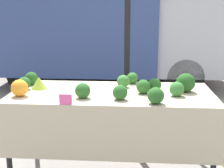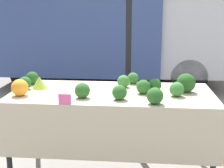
{
  "view_description": "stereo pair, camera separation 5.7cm",
  "coord_description": "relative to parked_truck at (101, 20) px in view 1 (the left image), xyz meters",
  "views": [
    {
      "loc": [
        0.21,
        -2.9,
        1.65
      ],
      "look_at": [
        0.0,
        0.0,
        0.94
      ],
      "focal_mm": 50.0,
      "sensor_mm": 36.0,
      "label": 1
    },
    {
      "loc": [
        0.27,
        -2.9,
        1.65
      ],
      "look_at": [
        0.0,
        0.0,
        0.94
      ],
      "focal_mm": 50.0,
      "sensor_mm": 36.0,
      "label": 2
    }
  ],
  "objects": [
    {
      "name": "broccoli_head_0",
      "position": [
        1.25,
        -3.95,
        -0.43
      ],
      "size": [
        0.18,
        0.18,
        0.18
      ],
      "color": "#23511E",
      "rests_on": "market_table"
    },
    {
      "name": "orange_cauliflower",
      "position": [
        -0.3,
        -4.22,
        -0.45
      ],
      "size": [
        0.16,
        0.16,
        0.16
      ],
      "color": "orange",
      "rests_on": "market_table"
    },
    {
      "name": "broccoli_head_10",
      "position": [
        0.93,
        -4.36,
        -0.45
      ],
      "size": [
        0.14,
        0.14,
        0.14
      ],
      "color": "#285B23",
      "rests_on": "market_table"
    },
    {
      "name": "broccoli_head_3",
      "position": [
        0.64,
        -3.81,
        -0.46
      ],
      "size": [
        0.13,
        0.13,
        0.13
      ],
      "color": "#387533",
      "rests_on": "market_table"
    },
    {
      "name": "broccoli_head_2",
      "position": [
        0.63,
        -4.26,
        -0.46
      ],
      "size": [
        0.13,
        0.13,
        0.13
      ],
      "color": "#285B23",
      "rests_on": "market_table"
    },
    {
      "name": "parked_truck",
      "position": [
        0.0,
        0.0,
        0.0
      ],
      "size": [
        4.78,
        2.19,
        2.64
      ],
      "color": "#384C84",
      "rests_on": "ground_plane"
    },
    {
      "name": "broccoli_head_5",
      "position": [
        0.84,
        -4.04,
        -0.46
      ],
      "size": [
        0.13,
        0.13,
        0.13
      ],
      "color": "#285B23",
      "rests_on": "market_table"
    },
    {
      "name": "broccoli_head_4",
      "position": [
        -0.33,
        -3.77,
        -0.46
      ],
      "size": [
        0.14,
        0.14,
        0.14
      ],
      "color": "#23511E",
      "rests_on": "market_table"
    },
    {
      "name": "broccoli_head_8",
      "position": [
        0.73,
        -3.65,
        -0.47
      ],
      "size": [
        0.12,
        0.12,
        0.12
      ],
      "color": "#2D6628",
      "rests_on": "market_table"
    },
    {
      "name": "broccoli_head_1",
      "position": [
        1.14,
        -4.1,
        -0.46
      ],
      "size": [
        0.14,
        0.14,
        0.14
      ],
      "color": "#387533",
      "rests_on": "market_table"
    },
    {
      "name": "broccoli_head_9",
      "position": [
        0.29,
        -4.24,
        -0.46
      ],
      "size": [
        0.14,
        0.14,
        0.14
      ],
      "color": "#285B23",
      "rests_on": "market_table"
    },
    {
      "name": "romanesco_head",
      "position": [
        -0.2,
        -3.94,
        -0.46
      ],
      "size": [
        0.15,
        0.15,
        0.12
      ],
      "color": "#93B238",
      "rests_on": "market_table"
    },
    {
      "name": "broccoli_head_6",
      "position": [
        0.95,
        -3.96,
        -0.46
      ],
      "size": [
        0.13,
        0.13,
        0.13
      ],
      "color": "#23511E",
      "rests_on": "market_table"
    },
    {
      "name": "price_sign",
      "position": [
        0.18,
        -4.44,
        -0.48
      ],
      "size": [
        0.11,
        0.01,
        0.09
      ],
      "color": "#F45B9E",
      "rests_on": "market_table"
    },
    {
      "name": "tent_pole",
      "position": [
        0.66,
        -3.18,
        -0.08
      ],
      "size": [
        0.07,
        0.07,
        2.63
      ],
      "color": "black",
      "rests_on": "ground_plane"
    },
    {
      "name": "market_table",
      "position": [
        0.54,
        -4.07,
        -0.63
      ],
      "size": [
        1.94,
        0.89,
        0.86
      ],
      "color": "beige",
      "rests_on": "ground_plane"
    },
    {
      "name": "broccoli_head_7",
      "position": [
        -0.34,
        -3.98,
        -0.46
      ],
      "size": [
        0.13,
        0.13,
        0.13
      ],
      "color": "#285B23",
      "rests_on": "market_table"
    }
  ]
}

